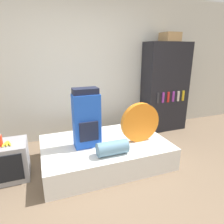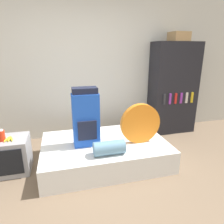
{
  "view_description": "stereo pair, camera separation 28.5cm",
  "coord_description": "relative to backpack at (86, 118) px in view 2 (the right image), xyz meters",
  "views": [
    {
      "loc": [
        -0.63,
        -1.66,
        1.63
      ],
      "look_at": [
        0.32,
        0.89,
        0.77
      ],
      "focal_mm": 32.0,
      "sensor_mm": 36.0,
      "label": 1
    },
    {
      "loc": [
        -0.36,
        -1.74,
        1.63
      ],
      "look_at": [
        0.32,
        0.89,
        0.77
      ],
      "focal_mm": 32.0,
      "sensor_mm": 36.0,
      "label": 2
    }
  ],
  "objects": [
    {
      "name": "bookshelf",
      "position": [
        1.86,
        0.88,
        0.16
      ],
      "size": [
        0.89,
        0.45,
        1.77
      ],
      "color": "black",
      "rests_on": "ground_plane"
    },
    {
      "name": "television",
      "position": [
        -1.06,
        0.1,
        -0.48
      ],
      "size": [
        0.54,
        0.46,
        0.49
      ],
      "color": "#939399",
      "rests_on": "ground_plane"
    },
    {
      "name": "sleeping_roll",
      "position": [
        0.24,
        -0.36,
        -0.31
      ],
      "size": [
        0.41,
        0.19,
        0.19
      ],
      "color": "#5B849E",
      "rests_on": "bed"
    },
    {
      "name": "cardboard_box",
      "position": [
        1.86,
        0.85,
        1.13
      ],
      "size": [
        0.31,
        0.32,
        0.17
      ],
      "color": "#A88456",
      "rests_on": "bookshelf"
    },
    {
      "name": "ground_plane",
      "position": [
        0.06,
        -0.86,
        -0.73
      ],
      "size": [
        16.0,
        16.0,
        0.0
      ],
      "primitive_type": "plane",
      "color": "brown"
    },
    {
      "name": "bed",
      "position": [
        0.27,
        0.03,
        -0.56
      ],
      "size": [
        1.8,
        1.18,
        0.32
      ],
      "color": "white",
      "rests_on": "ground_plane"
    },
    {
      "name": "backpack",
      "position": [
        0.0,
        0.0,
        0.0
      ],
      "size": [
        0.36,
        0.23,
        0.83
      ],
      "color": "blue",
      "rests_on": "bed"
    },
    {
      "name": "banana_bunch",
      "position": [
        -1.01,
        0.07,
        -0.23
      ],
      "size": [
        0.13,
        0.17,
        0.03
      ],
      "color": "yellow",
      "rests_on": "television"
    },
    {
      "name": "wall_back",
      "position": [
        0.06,
        1.16,
        0.57
      ],
      "size": [
        8.0,
        0.05,
        2.6
      ],
      "color": "silver",
      "rests_on": "ground_plane"
    },
    {
      "name": "tent_bag",
      "position": [
        0.76,
        -0.12,
        -0.11
      ],
      "size": [
        0.58,
        0.08,
        0.58
      ],
      "color": "orange",
      "rests_on": "bed"
    },
    {
      "name": "canister",
      "position": [
        -1.09,
        0.06,
        -0.17
      ],
      "size": [
        0.08,
        0.08,
        0.16
      ],
      "color": "red",
      "rests_on": "television"
    }
  ]
}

